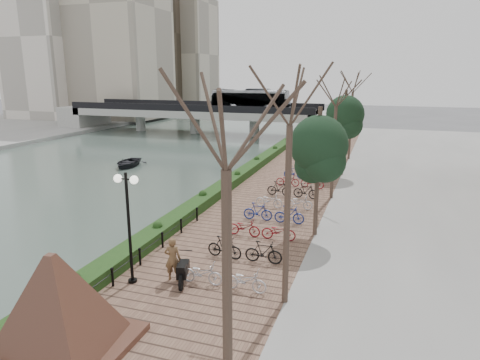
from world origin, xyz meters
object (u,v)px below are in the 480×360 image
at_px(motorcycle, 184,269).
at_px(pedestrian, 173,259).
at_px(granite_monument, 55,304).
at_px(boat, 128,162).
at_px(lamppost, 127,204).

relative_size(motorcycle, pedestrian, 0.95).
xyz_separation_m(granite_monument, pedestrian, (1.06, 5.20, -0.69)).
height_order(motorcycle, pedestrian, pedestrian).
xyz_separation_m(pedestrian, boat, (-14.88, 19.79, -0.98)).
xyz_separation_m(granite_monument, motorcycle, (1.53, 5.19, -1.06)).
bearing_deg(lamppost, boat, 123.26).
bearing_deg(boat, lamppost, -64.31).
bearing_deg(pedestrian, lamppost, 9.67).
distance_m(lamppost, motorcycle, 3.40).
height_order(lamppost, pedestrian, lamppost).
height_order(granite_monument, motorcycle, granite_monument).
xyz_separation_m(granite_monument, boat, (-13.82, 24.99, -1.68)).
bearing_deg(pedestrian, motorcycle, 162.53).
xyz_separation_m(lamppost, pedestrian, (1.46, 0.68, -2.35)).
relative_size(granite_monument, motorcycle, 3.51).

